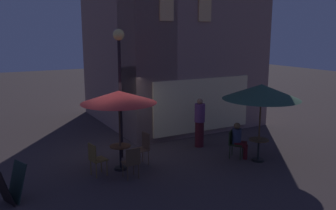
{
  "coord_description": "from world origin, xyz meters",
  "views": [
    {
      "loc": [
        -4.0,
        -10.28,
        4.05
      ],
      "look_at": [
        1.1,
        -1.06,
        1.92
      ],
      "focal_mm": 38.32,
      "sensor_mm": 36.0,
      "label": 1
    }
  ],
  "objects_px": {
    "cafe_chair_0": "(234,141)",
    "patron_seated_0": "(239,138)",
    "patio_umbrella_0": "(261,92)",
    "cafe_chair_1": "(132,161)",
    "cafe_chair_2": "(143,146)",
    "cafe_table_0": "(259,146)",
    "cafe_chair_3": "(95,157)",
    "street_lamp_near_corner": "(119,65)",
    "patio_umbrella_1": "(119,97)",
    "cafe_table_1": "(120,153)",
    "menu_sandwich_board": "(10,184)",
    "patron_standing_1": "(200,123)"
  },
  "relations": [
    {
      "from": "cafe_chair_0",
      "to": "patron_seated_0",
      "type": "height_order",
      "value": "patron_seated_0"
    },
    {
      "from": "patio_umbrella_0",
      "to": "cafe_chair_1",
      "type": "relative_size",
      "value": 2.73
    },
    {
      "from": "cafe_chair_0",
      "to": "cafe_chair_2",
      "type": "height_order",
      "value": "cafe_chair_2"
    },
    {
      "from": "cafe_table_0",
      "to": "cafe_chair_3",
      "type": "bearing_deg",
      "value": 165.11
    },
    {
      "from": "street_lamp_near_corner",
      "to": "patio_umbrella_1",
      "type": "distance_m",
      "value": 1.35
    },
    {
      "from": "cafe_table_1",
      "to": "patio_umbrella_0",
      "type": "xyz_separation_m",
      "value": [
        4.13,
        -1.46,
        1.74
      ]
    },
    {
      "from": "patron_seated_0",
      "to": "cafe_table_0",
      "type": "bearing_deg",
      "value": -0.0
    },
    {
      "from": "street_lamp_near_corner",
      "to": "patron_seated_0",
      "type": "xyz_separation_m",
      "value": [
        3.31,
        -1.92,
        -2.37
      ]
    },
    {
      "from": "menu_sandwich_board",
      "to": "cafe_chair_0",
      "type": "height_order",
      "value": "menu_sandwich_board"
    },
    {
      "from": "patio_umbrella_0",
      "to": "cafe_chair_3",
      "type": "relative_size",
      "value": 2.58
    },
    {
      "from": "cafe_table_0",
      "to": "patio_umbrella_1",
      "type": "relative_size",
      "value": 0.3
    },
    {
      "from": "patio_umbrella_1",
      "to": "cafe_table_0",
      "type": "bearing_deg",
      "value": -19.46
    },
    {
      "from": "menu_sandwich_board",
      "to": "cafe_table_0",
      "type": "xyz_separation_m",
      "value": [
        7.26,
        -0.67,
        -0.01
      ]
    },
    {
      "from": "patio_umbrella_1",
      "to": "street_lamp_near_corner",
      "type": "bearing_deg",
      "value": 66.39
    },
    {
      "from": "street_lamp_near_corner",
      "to": "cafe_chair_2",
      "type": "xyz_separation_m",
      "value": [
        0.37,
        -0.89,
        -2.45
      ]
    },
    {
      "from": "patio_umbrella_1",
      "to": "cafe_chair_2",
      "type": "xyz_separation_m",
      "value": [
        0.8,
        0.08,
        -1.61
      ]
    },
    {
      "from": "cafe_chair_2",
      "to": "cafe_table_0",
      "type": "bearing_deg",
      "value": 149.86
    },
    {
      "from": "cafe_table_0",
      "to": "patron_standing_1",
      "type": "xyz_separation_m",
      "value": [
        -0.83,
        2.14,
        0.4
      ]
    },
    {
      "from": "cafe_table_0",
      "to": "patron_standing_1",
      "type": "bearing_deg",
      "value": 111.09
    },
    {
      "from": "cafe_chair_0",
      "to": "cafe_chair_1",
      "type": "relative_size",
      "value": 0.99
    },
    {
      "from": "street_lamp_near_corner",
      "to": "menu_sandwich_board",
      "type": "height_order",
      "value": "street_lamp_near_corner"
    },
    {
      "from": "cafe_table_1",
      "to": "patron_seated_0",
      "type": "bearing_deg",
      "value": -14.35
    },
    {
      "from": "patio_umbrella_0",
      "to": "cafe_chair_2",
      "type": "height_order",
      "value": "patio_umbrella_0"
    },
    {
      "from": "cafe_chair_1",
      "to": "patron_standing_1",
      "type": "height_order",
      "value": "patron_standing_1"
    },
    {
      "from": "patio_umbrella_0",
      "to": "cafe_chair_0",
      "type": "relative_size",
      "value": 2.75
    },
    {
      "from": "menu_sandwich_board",
      "to": "patron_standing_1",
      "type": "bearing_deg",
      "value": -8.32
    },
    {
      "from": "cafe_chair_1",
      "to": "menu_sandwich_board",
      "type": "bearing_deg",
      "value": 88.33
    },
    {
      "from": "cafe_table_0",
      "to": "patio_umbrella_1",
      "type": "height_order",
      "value": "patio_umbrella_1"
    },
    {
      "from": "cafe_table_1",
      "to": "cafe_chair_0",
      "type": "relative_size",
      "value": 0.82
    },
    {
      "from": "patio_umbrella_0",
      "to": "cafe_chair_0",
      "type": "bearing_deg",
      "value": 128.42
    },
    {
      "from": "street_lamp_near_corner",
      "to": "menu_sandwich_board",
      "type": "xyz_separation_m",
      "value": [
        -3.56,
        -1.76,
        -2.55
      ]
    },
    {
      "from": "cafe_chair_1",
      "to": "cafe_chair_3",
      "type": "distance_m",
      "value": 1.08
    },
    {
      "from": "patio_umbrella_0",
      "to": "patron_seated_0",
      "type": "distance_m",
      "value": 1.7
    },
    {
      "from": "patio_umbrella_1",
      "to": "patron_standing_1",
      "type": "height_order",
      "value": "patio_umbrella_1"
    },
    {
      "from": "street_lamp_near_corner",
      "to": "cafe_chair_0",
      "type": "xyz_separation_m",
      "value": [
        3.21,
        -1.8,
        -2.49
      ]
    },
    {
      "from": "menu_sandwich_board",
      "to": "cafe_table_0",
      "type": "distance_m",
      "value": 7.29
    },
    {
      "from": "cafe_chair_1",
      "to": "cafe_chair_0",
      "type": "bearing_deg",
      "value": -90.42
    },
    {
      "from": "cafe_chair_0",
      "to": "patron_standing_1",
      "type": "relative_size",
      "value": 0.51
    },
    {
      "from": "cafe_table_1",
      "to": "patron_seated_0",
      "type": "height_order",
      "value": "patron_seated_0"
    },
    {
      "from": "cafe_table_0",
      "to": "patron_seated_0",
      "type": "xyz_separation_m",
      "value": [
        -0.4,
        0.51,
        0.19
      ]
    },
    {
      "from": "cafe_chair_3",
      "to": "patron_seated_0",
      "type": "xyz_separation_m",
      "value": [
        4.54,
        -0.81,
        0.1
      ]
    },
    {
      "from": "patron_seated_0",
      "to": "cafe_chair_2",
      "type": "bearing_deg",
      "value": -147.76
    },
    {
      "from": "cafe_chair_2",
      "to": "cafe_chair_3",
      "type": "bearing_deg",
      "value": 2.39
    },
    {
      "from": "street_lamp_near_corner",
      "to": "patron_seated_0",
      "type": "distance_m",
      "value": 4.5
    },
    {
      "from": "cafe_table_0",
      "to": "cafe_chair_2",
      "type": "relative_size",
      "value": 0.72
    },
    {
      "from": "menu_sandwich_board",
      "to": "patron_standing_1",
      "type": "height_order",
      "value": "patron_standing_1"
    },
    {
      "from": "cafe_chair_1",
      "to": "patron_seated_0",
      "type": "distance_m",
      "value": 3.72
    },
    {
      "from": "cafe_table_1",
      "to": "cafe_chair_1",
      "type": "bearing_deg",
      "value": -89.37
    },
    {
      "from": "patio_umbrella_0",
      "to": "patron_standing_1",
      "type": "height_order",
      "value": "patio_umbrella_0"
    },
    {
      "from": "cafe_chair_1",
      "to": "patron_seated_0",
      "type": "relative_size",
      "value": 0.76
    }
  ]
}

